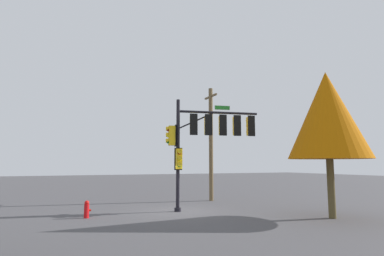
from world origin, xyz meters
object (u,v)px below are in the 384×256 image
(utility_pole, at_px, (211,142))
(fire_hydrant, at_px, (87,209))
(signal_pole_assembly, at_px, (205,134))
(tree_mid, at_px, (327,115))

(utility_pole, height_order, fire_hydrant, utility_pole)
(signal_pole_assembly, distance_m, utility_pole, 4.74)
(utility_pole, distance_m, tree_mid, 8.96)
(signal_pole_assembly, distance_m, fire_hydrant, 7.37)
(signal_pole_assembly, bearing_deg, utility_pole, 58.34)
(utility_pole, relative_size, fire_hydrant, 9.78)
(signal_pole_assembly, relative_size, fire_hydrant, 7.51)
(signal_pole_assembly, xyz_separation_m, tree_mid, (4.51, -4.66, 0.74))
(utility_pole, bearing_deg, signal_pole_assembly, -121.66)
(signal_pole_assembly, height_order, fire_hydrant, signal_pole_assembly)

